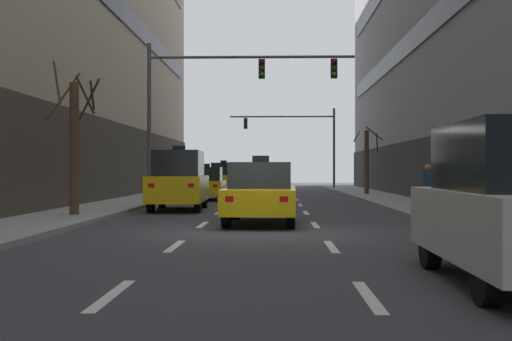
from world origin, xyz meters
The scene contains 31 objects.
ground_plane centered at (0.00, 0.00, 0.00)m, with size 120.00×120.00×0.00m, color #38383D.
sidewalk_left centered at (-6.05, 0.00, 0.07)m, with size 2.77×80.00×0.14m, color gray.
sidewalk_right centered at (6.05, 0.00, 0.07)m, with size 2.77×80.00×0.14m, color gray.
lane_stripe_l1_s2 centered at (-1.55, -8.00, 0.00)m, with size 0.16×2.00×0.01m, color silver.
lane_stripe_l1_s3 centered at (-1.55, -3.00, 0.00)m, with size 0.16×2.00×0.01m, color silver.
lane_stripe_l1_s4 centered at (-1.55, 2.00, 0.00)m, with size 0.16×2.00×0.01m, color silver.
lane_stripe_l1_s5 centered at (-1.55, 7.00, 0.00)m, with size 0.16×2.00×0.01m, color silver.
lane_stripe_l1_s6 centered at (-1.55, 12.00, 0.00)m, with size 0.16×2.00×0.01m, color silver.
lane_stripe_l1_s7 centered at (-1.55, 17.00, 0.00)m, with size 0.16×2.00×0.01m, color silver.
lane_stripe_l1_s8 centered at (-1.55, 22.00, 0.00)m, with size 0.16×2.00×0.01m, color silver.
lane_stripe_l1_s9 centered at (-1.55, 27.00, 0.00)m, with size 0.16×2.00×0.01m, color silver.
lane_stripe_l1_s10 centered at (-1.55, 32.00, 0.00)m, with size 0.16×2.00×0.01m, color silver.
lane_stripe_l2_s2 centered at (1.55, -8.00, 0.00)m, with size 0.16×2.00×0.01m, color silver.
lane_stripe_l2_s3 centered at (1.55, -3.00, 0.00)m, with size 0.16×2.00×0.01m, color silver.
lane_stripe_l2_s4 centered at (1.55, 2.00, 0.00)m, with size 0.16×2.00×0.01m, color silver.
lane_stripe_l2_s5 centered at (1.55, 7.00, 0.00)m, with size 0.16×2.00×0.01m, color silver.
lane_stripe_l2_s6 centered at (1.55, 12.00, 0.00)m, with size 0.16×2.00×0.01m, color silver.
lane_stripe_l2_s7 centered at (1.55, 17.00, 0.00)m, with size 0.16×2.00×0.01m, color silver.
lane_stripe_l2_s8 centered at (1.55, 22.00, 0.00)m, with size 0.16×2.00×0.01m, color silver.
lane_stripe_l2_s9 centered at (1.55, 27.00, 0.00)m, with size 0.16×2.00×0.01m, color silver.
lane_stripe_l2_s10 centered at (1.55, 32.00, 0.00)m, with size 0.16×2.00×0.01m, color silver.
car_driving_0 centered at (0.08, 15.55, 0.77)m, with size 1.91×4.23×1.56m.
taxi_driving_1 centered at (-3.05, 28.45, 1.00)m, with size 1.75×4.15×2.17m.
taxi_driving_2 centered at (-3.17, 8.40, 1.12)m, with size 2.07×4.68×2.43m.
taxi_driving_3 centered at (-3.04, 16.66, 0.82)m, with size 1.92×4.44×1.83m.
taxi_driving_4 centered at (0.05, 2.33, 0.85)m, with size 2.06×4.66×1.92m.
traffic_signal_0 centered at (-2.02, 12.33, 5.02)m, with size 9.10×0.35×6.95m.
traffic_signal_1 centered at (2.60, 33.98, 4.29)m, with size 8.13×0.34×6.14m.
street_tree_0 centered at (5.79, 21.44, 2.08)m, with size 1.74×1.73×3.83m.
street_tree_1 centered at (-5.77, 4.01, 2.36)m, with size 1.66×1.61×4.81m.
pedestrian_0 centered at (5.20, 4.39, 1.03)m, with size 0.42×0.38×1.55m.
Camera 1 is at (0.42, -15.74, 1.52)m, focal length 45.10 mm.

